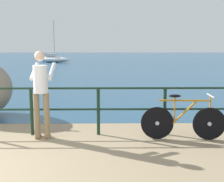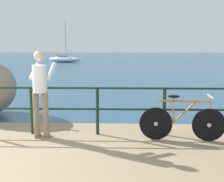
# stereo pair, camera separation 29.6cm
# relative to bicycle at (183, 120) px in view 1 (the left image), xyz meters

# --- Properties ---
(ground_plane) EXTENTS (120.00, 120.00, 0.10)m
(ground_plane) POSITION_rel_bicycle_xyz_m (-3.84, 18.22, -0.44)
(ground_plane) COLOR #937F60
(sea_surface) EXTENTS (120.00, 90.00, 0.01)m
(sea_surface) POSITION_rel_bicycle_xyz_m (-3.84, 46.26, -0.39)
(sea_surface) COLOR navy
(sea_surface) RESTS_ON ground_plane
(bicycle) EXTENTS (1.70, 0.48, 0.92)m
(bicycle) POSITION_rel_bicycle_xyz_m (0.00, 0.00, 0.00)
(bicycle) COLOR black
(bicycle) RESTS_ON ground_plane
(person_at_railing) EXTENTS (0.46, 0.64, 1.78)m
(person_at_railing) POSITION_rel_bicycle_xyz_m (-2.85, 0.07, 0.60)
(person_at_railing) COLOR #8C7251
(person_at_railing) RESTS_ON ground_plane
(sailboat) EXTENTS (4.56, 2.92, 4.90)m
(sailboat) POSITION_rel_bicycle_xyz_m (-8.13, 29.55, 0.03)
(sailboat) COLOR white
(sailboat) RESTS_ON sea_surface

